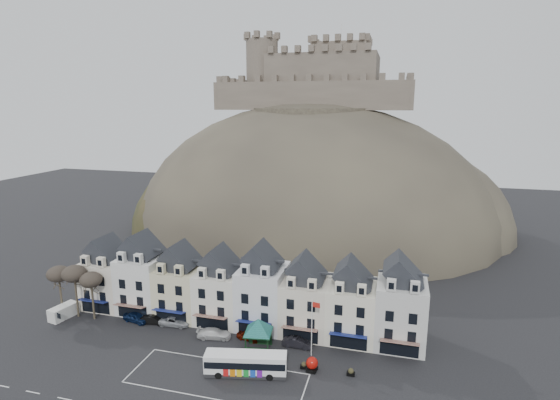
# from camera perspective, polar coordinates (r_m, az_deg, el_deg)

# --- Properties ---
(ground) EXTENTS (300.00, 300.00, 0.00)m
(ground) POSITION_cam_1_polar(r_m,az_deg,el_deg) (58.97, -10.65, -22.29)
(ground) COLOR black
(ground) RESTS_ON ground
(coach_bay_markings) EXTENTS (22.00, 7.50, 0.01)m
(coach_bay_markings) POSITION_cam_1_polar(r_m,az_deg,el_deg) (59.18, -8.20, -22.05)
(coach_bay_markings) COLOR silver
(coach_bay_markings) RESTS_ON ground
(townhouse_terrace) EXTENTS (54.40, 9.35, 11.80)m
(townhouse_terrace) POSITION_cam_1_polar(r_m,az_deg,el_deg) (69.17, -4.88, -11.59)
(townhouse_terrace) COLOR silver
(townhouse_terrace) RESTS_ON ground
(castle_hill) EXTENTS (100.00, 76.00, 68.00)m
(castle_hill) POSITION_cam_1_polar(r_m,az_deg,el_deg) (118.93, 4.43, -3.91)
(castle_hill) COLOR #39342C
(castle_hill) RESTS_ON ground
(castle) EXTENTS (50.20, 22.20, 22.00)m
(castle) POSITION_cam_1_polar(r_m,az_deg,el_deg) (121.40, 5.04, 15.54)
(castle) COLOR brown
(castle) RESTS_ON ground
(tree_left_far) EXTENTS (3.61, 3.61, 8.24)m
(tree_left_far) POSITION_cam_1_polar(r_m,az_deg,el_deg) (78.83, -26.95, -8.64)
(tree_left_far) COLOR #3A3225
(tree_left_far) RESTS_ON ground
(tree_left_mid) EXTENTS (3.78, 3.78, 8.64)m
(tree_left_mid) POSITION_cam_1_polar(r_m,az_deg,el_deg) (76.79, -25.29, -8.74)
(tree_left_mid) COLOR #3A3225
(tree_left_mid) RESTS_ON ground
(tree_left_near) EXTENTS (3.43, 3.43, 7.84)m
(tree_left_near) POSITION_cam_1_polar(r_m,az_deg,el_deg) (75.19, -23.47, -9.58)
(tree_left_near) COLOR #3A3225
(tree_left_near) RESTS_ON ground
(bus) EXTENTS (10.56, 4.44, 2.90)m
(bus) POSITION_cam_1_polar(r_m,az_deg,el_deg) (58.63, -4.51, -20.43)
(bus) COLOR #262628
(bus) RESTS_ON ground
(bus_shelter) EXTENTS (7.32, 7.32, 4.69)m
(bus_shelter) POSITION_cam_1_polar(r_m,az_deg,el_deg) (62.31, -2.85, -16.11)
(bus_shelter) COLOR black
(bus_shelter) RESTS_ON ground
(red_buoy) EXTENTS (1.53, 1.53, 1.90)m
(red_buoy) POSITION_cam_1_polar(r_m,az_deg,el_deg) (59.55, 4.20, -20.58)
(red_buoy) COLOR black
(red_buoy) RESTS_ON ground
(flagpole) EXTENTS (1.16, 0.32, 8.17)m
(flagpole) POSITION_cam_1_polar(r_m,az_deg,el_deg) (60.64, 4.26, -15.88)
(flagpole) COLOR silver
(flagpole) RESTS_ON ground
(white_van) EXTENTS (2.73, 4.70, 2.02)m
(white_van) POSITION_cam_1_polar(r_m,az_deg,el_deg) (79.70, -26.44, -12.94)
(white_van) COLOR white
(white_van) RESTS_ON ground
(planter_west) EXTENTS (1.01, 0.67, 0.95)m
(planter_west) POSITION_cam_1_polar(r_m,az_deg,el_deg) (60.18, 3.15, -20.76)
(planter_west) COLOR black
(planter_west) RESTS_ON ground
(planter_east) EXTENTS (1.01, 0.70, 1.01)m
(planter_east) POSITION_cam_1_polar(r_m,az_deg,el_deg) (59.50, 9.24, -21.31)
(planter_east) COLOR black
(planter_east) RESTS_ON ground
(car_navy) EXTENTS (4.66, 2.60, 1.50)m
(car_navy) POSITION_cam_1_polar(r_m,az_deg,el_deg) (74.22, -18.28, -14.35)
(car_navy) COLOR #0C1B3E
(car_navy) RESTS_ON ground
(car_black) EXTENTS (4.16, 1.71, 1.34)m
(car_black) POSITION_cam_1_polar(r_m,az_deg,el_deg) (72.92, -16.19, -14.77)
(car_black) COLOR black
(car_black) RESTS_ON ground
(car_silver) EXTENTS (4.93, 2.55, 1.35)m
(car_silver) POSITION_cam_1_polar(r_m,az_deg,el_deg) (71.66, -13.55, -15.12)
(car_silver) COLOR #B5B8BD
(car_silver) RESTS_ON ground
(car_white) EXTENTS (5.22, 2.90, 1.43)m
(car_white) POSITION_cam_1_polar(r_m,az_deg,el_deg) (67.12, -8.60, -16.86)
(car_white) COLOR silver
(car_white) RESTS_ON ground
(car_maroon) EXTENTS (3.77, 2.06, 1.21)m
(car_maroon) POSITION_cam_1_polar(r_m,az_deg,el_deg) (66.18, -4.11, -17.30)
(car_maroon) COLOR #4F1004
(car_maroon) RESTS_ON ground
(car_charcoal) EXTENTS (4.18, 1.47, 1.38)m
(car_charcoal) POSITION_cam_1_polar(r_m,az_deg,el_deg) (64.43, 2.26, -18.09)
(car_charcoal) COLOR black
(car_charcoal) RESTS_ON ground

